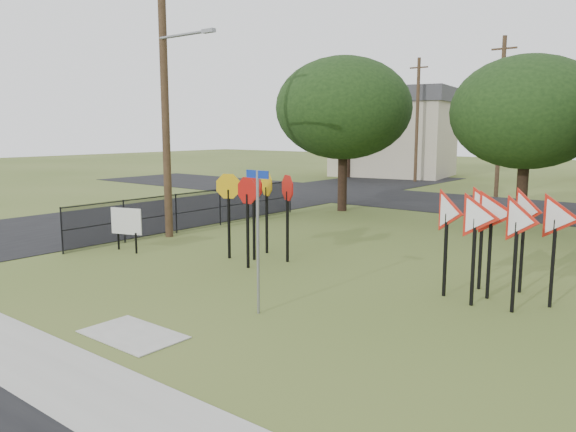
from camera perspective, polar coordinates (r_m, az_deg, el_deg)
The scene contains 17 objects.
ground at distance 12.80m, azimuth -6.67°, elevation -8.94°, with size 140.00×140.00×0.00m, color #465A21.
sidewalk at distance 10.48m, azimuth -23.71°, elevation -13.71°, with size 30.00×1.60×0.02m, color #9F9E96.
street_left at distance 28.07m, azimuth -9.39°, elevation 0.76°, with size 8.00×50.00×0.02m, color black.
street_far at distance 30.08m, azimuth 21.53°, elevation 0.79°, with size 60.00×8.00×0.02m, color black.
curb_pad at distance 11.34m, azimuth -15.49°, elevation -11.54°, with size 2.00×1.20×0.02m, color #9F9E96.
street_name_sign at distance 11.74m, azimuth -3.08°, elevation -1.72°, with size 0.63×0.06×3.06m.
stop_sign_cluster at distance 16.61m, azimuth -3.19°, elevation 1.99°, with size 2.40×2.02×2.60m.
yield_sign_cluster at distance 13.51m, azimuth 20.59°, elevation -0.27°, with size 3.23×2.22×2.58m.
info_board at distance 18.63m, azimuth -16.11°, elevation -0.65°, with size 1.08×0.38×1.41m.
utility_pole_main at distance 20.64m, azimuth -12.32°, elevation 12.29°, with size 3.55×0.33×10.00m.
far_pole_a at distance 34.26m, azimuth 20.76°, elevation 9.45°, with size 1.40×0.24×9.00m.
far_pole_c at distance 42.84m, azimuth 12.98°, elevation 9.55°, with size 1.40×0.24×9.00m.
fence_run at distance 22.24m, azimuth -9.03°, elevation 0.68°, with size 0.05×11.55×1.50m.
house_left at distance 48.22m, azimuth 10.72°, elevation 8.39°, with size 10.58×8.88×7.20m.
tree_near_left at distance 26.93m, azimuth 5.65°, elevation 10.83°, with size 6.40×6.40×7.27m.
tree_near_mid at distance 24.48m, azimuth 23.11°, elevation 9.64°, with size 6.00×6.00×6.80m.
tree_far_left at distance 45.79m, azimuth 6.13°, elevation 10.38°, with size 6.80×6.80×7.73m.
Camera 1 is at (8.72, -8.53, 3.90)m, focal length 35.00 mm.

